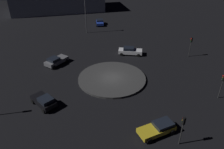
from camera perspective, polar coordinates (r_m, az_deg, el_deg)
name	(u,v)px	position (r m, az deg, el deg)	size (l,w,h in m)	color
ground_plane	(112,79)	(35.43, 0.00, -1.19)	(118.93, 118.93, 0.00)	black
roundabout_island	(112,78)	(35.34, 0.00, -0.97)	(10.90, 10.90, 0.32)	#383838
car_yellow	(158,128)	(26.25, 11.92, -13.56)	(4.69, 3.38, 1.34)	gold
car_blue	(100,22)	(60.68, -3.20, 13.49)	(2.28, 3.94, 1.34)	#1E38A5
car_grey	(56,61)	(40.72, -14.41, 3.51)	(4.06, 4.57, 1.48)	slate
car_white	(130,51)	(43.37, 4.71, 6.18)	(4.81, 2.58, 1.50)	white
car_black	(44,101)	(30.82, -17.32, -6.59)	(4.01, 4.06, 1.51)	black
traffic_light_northwest	(183,125)	(24.29, 17.97, -12.54)	(0.37, 0.40, 3.79)	#2D2D2D
traffic_light_southwest	(191,43)	(44.13, 19.89, 7.69)	(0.40, 0.37, 3.88)	#2D2D2D
traffic_light_west	(223,82)	(33.29, 26.90, -1.71)	(0.39, 0.36, 3.82)	#2D2D2D
streetlamp_south	(85,9)	(53.51, -7.01, 16.64)	(0.54, 0.54, 8.89)	#4C4C51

